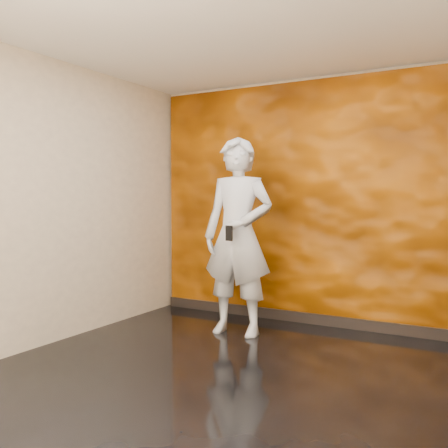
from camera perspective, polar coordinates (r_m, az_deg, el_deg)
room at (r=3.94m, az=0.94°, el=2.48°), size 4.02×4.02×2.81m
feature_wall at (r=5.74m, az=10.25°, el=2.40°), size 3.90×0.06×2.75m
baseboard at (r=5.87m, az=10.00°, el=-10.60°), size 3.90×0.04×0.12m
man at (r=5.24m, az=1.61°, el=-1.40°), size 0.79×0.55×2.07m
phone at (r=4.95m, az=0.58°, el=-1.06°), size 0.08×0.03×0.15m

